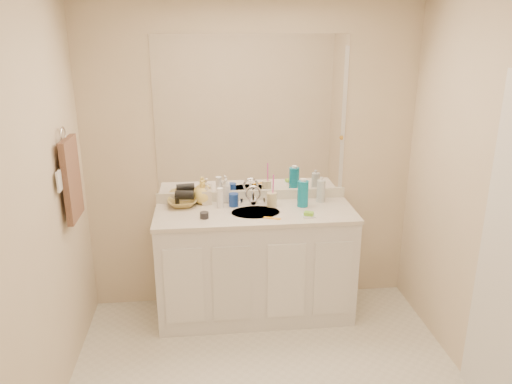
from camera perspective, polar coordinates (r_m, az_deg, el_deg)
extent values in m
cube|color=beige|center=(3.94, -0.50, 3.56)|extent=(2.60, 0.02, 2.40)
cube|color=beige|center=(2.85, -24.75, -4.21)|extent=(0.02, 2.60, 2.40)
cube|color=beige|center=(3.17, 26.17, -2.20)|extent=(0.02, 2.60, 2.40)
cube|color=silver|center=(3.96, -0.08, -8.37)|extent=(1.50, 0.55, 0.85)
cube|color=beige|center=(3.79, -0.08, -2.42)|extent=(1.52, 0.57, 0.03)
cube|color=silver|center=(4.01, -0.47, -0.36)|extent=(1.52, 0.03, 0.08)
cylinder|color=beige|center=(3.77, -0.05, -2.48)|extent=(0.37, 0.37, 0.02)
cylinder|color=silver|center=(3.91, -0.33, -0.63)|extent=(0.02, 0.02, 0.11)
cube|color=white|center=(3.86, -0.51, 8.70)|extent=(1.48, 0.01, 1.20)
cylinder|color=navy|center=(3.87, -2.57, -0.91)|extent=(0.09, 0.09, 0.10)
cylinder|color=beige|center=(3.87, 1.80, -0.85)|extent=(0.08, 0.08, 0.11)
cylinder|color=#F33FB6|center=(3.85, 1.96, 0.51)|extent=(0.01, 0.04, 0.21)
cylinder|color=#0D7DA0|center=(3.87, 5.38, -0.19)|extent=(0.09, 0.09, 0.20)
cylinder|color=silver|center=(3.99, 7.43, 0.12)|extent=(0.07, 0.07, 0.18)
cube|color=white|center=(3.69, 6.05, -2.75)|extent=(0.09, 0.08, 0.01)
cube|color=#76C12F|center=(3.69, 6.06, -2.47)|extent=(0.08, 0.07, 0.02)
cube|color=orange|center=(3.64, 1.88, -3.01)|extent=(0.13, 0.07, 0.01)
cylinder|color=#232226|center=(3.66, -5.93, -2.65)|extent=(0.09, 0.09, 0.05)
cylinder|color=white|center=(3.84, -4.12, -0.67)|extent=(0.06, 0.06, 0.16)
imported|color=silver|center=(3.95, -3.43, 0.17)|extent=(0.09, 0.09, 0.19)
imported|color=beige|center=(3.93, -5.69, -0.19)|extent=(0.08, 0.09, 0.17)
imported|color=#F9D760|center=(3.94, -6.13, 0.00)|extent=(0.17, 0.17, 0.19)
imported|color=olive|center=(3.92, -8.40, -1.20)|extent=(0.24, 0.24, 0.06)
cylinder|color=black|center=(3.90, -8.15, -0.34)|extent=(0.15, 0.09, 0.07)
torus|color=silver|center=(3.45, -21.19, 6.12)|extent=(0.01, 0.11, 0.11)
cube|color=#4B3328|center=(3.52, -20.32, 1.37)|extent=(0.04, 0.32, 0.55)
cube|color=white|center=(3.33, -21.57, 1.17)|extent=(0.01, 0.08, 0.13)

